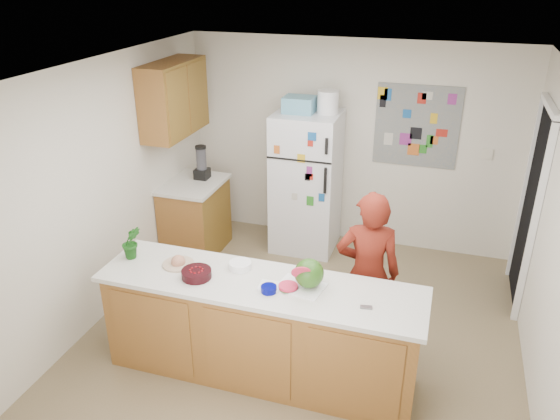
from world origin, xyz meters
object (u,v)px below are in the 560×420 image
(person, at_px, (367,274))
(cherry_bowl, at_px, (197,274))
(watermelon, at_px, (309,273))
(refrigerator, at_px, (306,182))

(person, bearing_deg, cherry_bowl, 18.45)
(person, bearing_deg, watermelon, 45.98)
(cherry_bowl, bearing_deg, refrigerator, 83.89)
(refrigerator, distance_m, watermelon, 2.43)
(refrigerator, xyz_separation_m, watermelon, (0.65, -2.33, 0.20))
(refrigerator, distance_m, person, 2.04)
(refrigerator, distance_m, cherry_bowl, 2.48)
(refrigerator, height_order, cherry_bowl, refrigerator)
(refrigerator, relative_size, watermelon, 7.25)
(person, distance_m, cherry_bowl, 1.49)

